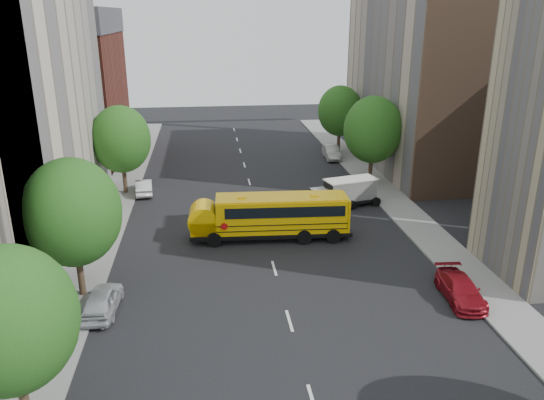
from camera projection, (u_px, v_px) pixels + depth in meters
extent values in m
plane|color=black|center=(270.00, 254.00, 34.59)|extent=(120.00, 120.00, 0.00)
cube|color=slate|center=(102.00, 233.00, 37.88)|extent=(3.00, 80.00, 0.12)
cube|color=slate|center=(411.00, 218.00, 40.62)|extent=(3.00, 80.00, 0.12)
cube|color=silver|center=(255.00, 203.00, 43.95)|extent=(0.15, 64.00, 0.01)
cube|color=maroon|center=(71.00, 97.00, 56.51)|extent=(10.00, 15.00, 13.00)
cube|color=tan|center=(425.00, 76.00, 52.47)|extent=(10.00, 22.00, 18.00)
cube|color=brown|center=(480.00, 92.00, 42.17)|extent=(10.10, 0.30, 18.00)
cylinder|color=#38281C|center=(24.00, 397.00, 19.73)|extent=(0.36, 0.36, 2.70)
ellipsoid|color=#214B14|center=(9.00, 320.00, 18.64)|extent=(4.80, 4.80, 5.52)
cylinder|color=#38281C|center=(80.00, 272.00, 29.06)|extent=(0.36, 0.36, 2.88)
ellipsoid|color=#214B14|center=(72.00, 212.00, 27.90)|extent=(5.12, 5.12, 5.89)
cylinder|color=#38281C|center=(125.00, 178.00, 45.92)|extent=(0.36, 0.36, 2.81)
ellipsoid|color=#214B14|center=(121.00, 139.00, 44.79)|extent=(4.99, 4.99, 5.74)
cylinder|color=#38281C|center=(370.00, 168.00, 48.51)|extent=(0.36, 0.36, 2.95)
ellipsoid|color=#214B14|center=(373.00, 130.00, 47.32)|extent=(5.25, 5.25, 6.04)
cylinder|color=#38281C|center=(339.00, 140.00, 59.78)|extent=(0.36, 0.36, 2.74)
ellipsoid|color=#214B14|center=(340.00, 111.00, 58.67)|extent=(4.86, 4.86, 5.59)
cube|color=black|center=(271.00, 230.00, 37.03)|extent=(11.18, 3.08, 0.30)
cube|color=#FFBF05|center=(281.00, 213.00, 36.65)|extent=(9.01, 2.92, 2.27)
cube|color=#FFBF05|center=(205.00, 224.00, 36.51)|extent=(1.89, 2.36, 0.99)
cube|color=black|center=(220.00, 208.00, 36.19)|extent=(0.61, 2.30, 1.19)
cube|color=#FFBF05|center=(281.00, 197.00, 36.27)|extent=(9.00, 2.72, 0.14)
cube|color=black|center=(284.00, 206.00, 36.50)|extent=(8.22, 2.94, 0.74)
cube|color=black|center=(281.00, 224.00, 36.91)|extent=(9.01, 2.98, 0.06)
cube|color=black|center=(281.00, 218.00, 36.78)|extent=(9.01, 2.98, 0.06)
cube|color=#FFBF05|center=(345.00, 211.00, 36.97)|extent=(0.27, 2.48, 2.27)
cube|color=#FFBF05|center=(242.00, 197.00, 36.04)|extent=(0.62, 0.62, 0.10)
cube|color=#FFBF05|center=(314.00, 195.00, 36.39)|extent=(0.62, 0.62, 0.10)
cylinder|color=#FFBF05|center=(205.00, 218.00, 36.34)|extent=(2.19, 2.38, 2.08)
cylinder|color=red|center=(225.00, 226.00, 35.23)|extent=(0.50, 0.06, 0.49)
cylinder|color=black|center=(215.00, 240.00, 35.61)|extent=(1.00, 0.35, 0.99)
cylinder|color=black|center=(216.00, 226.00, 37.93)|extent=(1.00, 0.35, 0.99)
cylinder|color=black|center=(304.00, 237.00, 36.03)|extent=(1.00, 0.35, 0.99)
cylinder|color=black|center=(299.00, 224.00, 38.36)|extent=(1.00, 0.35, 0.99)
cylinder|color=black|center=(333.00, 236.00, 36.17)|extent=(1.00, 0.35, 0.99)
cylinder|color=black|center=(326.00, 223.00, 38.50)|extent=(1.00, 0.35, 0.99)
cube|color=black|center=(344.00, 201.00, 43.21)|extent=(5.57, 3.02, 0.26)
cube|color=white|center=(350.00, 189.00, 43.06)|extent=(4.35, 2.63, 1.59)
cube|color=white|center=(323.00, 196.00, 42.32)|extent=(1.61, 1.93, 1.06)
cube|color=silver|center=(350.00, 180.00, 42.78)|extent=(4.54, 2.76, 0.11)
cylinder|color=black|center=(328.00, 208.00, 41.79)|extent=(0.77, 0.40, 0.74)
cylinder|color=black|center=(318.00, 201.00, 43.34)|extent=(0.77, 0.40, 0.74)
cylinder|color=black|center=(352.00, 205.00, 42.52)|extent=(0.77, 0.40, 0.74)
cylinder|color=black|center=(341.00, 198.00, 44.07)|extent=(0.77, 0.40, 0.74)
cylinder|color=black|center=(373.00, 202.00, 43.20)|extent=(0.77, 0.40, 0.74)
cylinder|color=black|center=(361.00, 195.00, 44.75)|extent=(0.77, 0.40, 0.74)
imported|color=#B3B3BA|center=(102.00, 300.00, 27.68)|extent=(1.85, 4.14, 1.38)
imported|color=silver|center=(144.00, 187.00, 46.10)|extent=(1.75, 4.02, 1.28)
imported|color=maroon|center=(460.00, 289.00, 28.91)|extent=(2.12, 4.51, 1.27)
imported|color=#989793|center=(332.00, 152.00, 57.39)|extent=(1.70, 4.30, 1.39)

